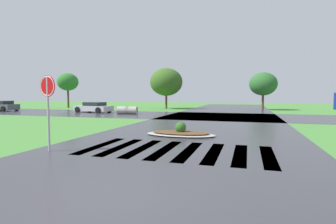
{
  "coord_description": "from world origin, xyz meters",
  "views": [
    {
      "loc": [
        2.47,
        -4.29,
        2.06
      ],
      "look_at": [
        -1.4,
        8.39,
        1.16
      ],
      "focal_mm": 28.1,
      "sensor_mm": 36.0,
      "label": 1
    }
  ],
  "objects_px": {
    "median_island": "(181,133)",
    "car_blue_compact": "(94,107)",
    "stop_sign": "(48,95)",
    "drainage_pipe_stack": "(127,110)",
    "car_white_sedan": "(2,106)"
  },
  "relations": [
    {
      "from": "drainage_pipe_stack",
      "to": "car_white_sedan",
      "type": "bearing_deg",
      "value": 179.65
    },
    {
      "from": "median_island",
      "to": "drainage_pipe_stack",
      "type": "relative_size",
      "value": 1.61
    },
    {
      "from": "stop_sign",
      "to": "median_island",
      "type": "distance_m",
      "value": 6.41
    },
    {
      "from": "car_white_sedan",
      "to": "drainage_pipe_stack",
      "type": "xyz_separation_m",
      "value": [
        16.97,
        -0.1,
        -0.2
      ]
    },
    {
      "from": "car_blue_compact",
      "to": "car_white_sedan",
      "type": "xyz_separation_m",
      "value": [
        -12.24,
        -1.06,
        0.03
      ]
    },
    {
      "from": "median_island",
      "to": "car_blue_compact",
      "type": "bearing_deg",
      "value": 135.5
    },
    {
      "from": "drainage_pipe_stack",
      "to": "car_blue_compact",
      "type": "bearing_deg",
      "value": 166.24
    },
    {
      "from": "median_island",
      "to": "car_blue_compact",
      "type": "xyz_separation_m",
      "value": [
        -13.5,
        13.27,
        0.43
      ]
    },
    {
      "from": "car_white_sedan",
      "to": "drainage_pipe_stack",
      "type": "relative_size",
      "value": 1.9
    },
    {
      "from": "median_island",
      "to": "car_white_sedan",
      "type": "relative_size",
      "value": 0.84
    },
    {
      "from": "car_blue_compact",
      "to": "drainage_pipe_stack",
      "type": "xyz_separation_m",
      "value": [
        4.73,
        -1.16,
        -0.17
      ]
    },
    {
      "from": "car_white_sedan",
      "to": "drainage_pipe_stack",
      "type": "height_order",
      "value": "car_white_sedan"
    },
    {
      "from": "stop_sign",
      "to": "car_blue_compact",
      "type": "bearing_deg",
      "value": 129.23
    },
    {
      "from": "stop_sign",
      "to": "car_white_sedan",
      "type": "distance_m",
      "value": 28.0
    },
    {
      "from": "car_blue_compact",
      "to": "car_white_sedan",
      "type": "height_order",
      "value": "car_white_sedan"
    }
  ]
}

